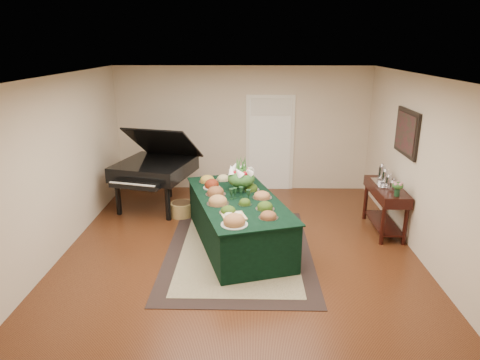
{
  "coord_description": "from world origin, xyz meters",
  "views": [
    {
      "loc": [
        0.14,
        -6.23,
        3.14
      ],
      "look_at": [
        0.0,
        0.3,
        1.05
      ],
      "focal_mm": 32.0,
      "sensor_mm": 36.0,
      "label": 1
    }
  ],
  "objects_px": {
    "mahogany_sideboard": "(386,196)",
    "buffet_table": "(238,220)",
    "floral_centerpiece": "(241,175)",
    "grand_piano": "(155,168)"
  },
  "relations": [
    {
      "from": "buffet_table",
      "to": "mahogany_sideboard",
      "type": "xyz_separation_m",
      "value": [
        2.53,
        0.52,
        0.24
      ]
    },
    {
      "from": "mahogany_sideboard",
      "to": "buffet_table",
      "type": "bearing_deg",
      "value": -168.46
    },
    {
      "from": "buffet_table",
      "to": "floral_centerpiece",
      "type": "height_order",
      "value": "floral_centerpiece"
    },
    {
      "from": "buffet_table",
      "to": "grand_piano",
      "type": "height_order",
      "value": "grand_piano"
    },
    {
      "from": "floral_centerpiece",
      "to": "mahogany_sideboard",
      "type": "relative_size",
      "value": 0.37
    },
    {
      "from": "floral_centerpiece",
      "to": "mahogany_sideboard",
      "type": "bearing_deg",
      "value": 3.64
    },
    {
      "from": "grand_piano",
      "to": "mahogany_sideboard",
      "type": "height_order",
      "value": "grand_piano"
    },
    {
      "from": "buffet_table",
      "to": "floral_centerpiece",
      "type": "distance_m",
      "value": 0.76
    },
    {
      "from": "grand_piano",
      "to": "mahogany_sideboard",
      "type": "relative_size",
      "value": 1.44
    },
    {
      "from": "floral_centerpiece",
      "to": "buffet_table",
      "type": "bearing_deg",
      "value": -97.85
    }
  ]
}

